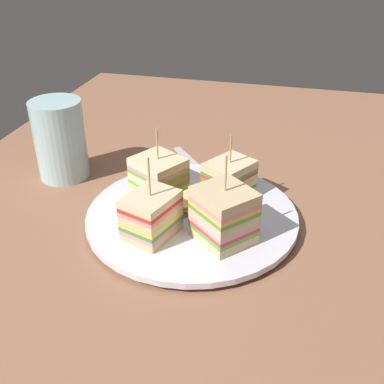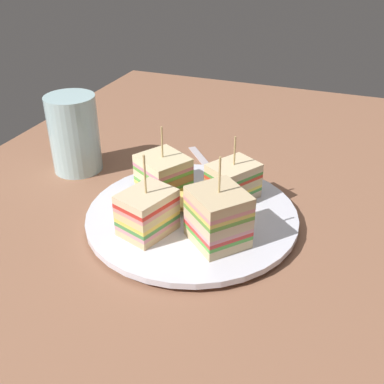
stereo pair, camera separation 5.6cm
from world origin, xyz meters
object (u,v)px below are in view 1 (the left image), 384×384
object	(u,v)px
sandwich_wedge_3	(229,179)
sandwich_wedge_0	(159,176)
plate	(192,216)
drinking_glass	(61,145)
chip_pile	(186,201)
sandwich_wedge_1	(151,215)
sandwich_wedge_2	(224,215)
spoon	(204,171)

from	to	relation	value
sandwich_wedge_3	sandwich_wedge_0	bearing A→B (deg)	-46.99
plate	sandwich_wedge_3	world-z (taller)	sandwich_wedge_3
drinking_glass	sandwich_wedge_3	bearing A→B (deg)	85.69
plate	chip_pile	xyz separation A→B (cm)	(-0.83, -1.05, 1.59)
sandwich_wedge_1	chip_pile	world-z (taller)	sandwich_wedge_1
sandwich_wedge_0	sandwich_wedge_2	bearing A→B (deg)	-7.58
sandwich_wedge_3	chip_pile	size ratio (longest dim) A/B	1.33
spoon	drinking_glass	xyz separation A→B (cm)	(5.72, -20.35, 4.63)
plate	sandwich_wedge_1	xyz separation A→B (cm)	(5.66, -3.41, 3.21)
sandwich_wedge_0	spoon	bearing A→B (deg)	97.08
sandwich_wedge_3	plate	bearing A→B (deg)	-2.17
sandwich_wedge_2	sandwich_wedge_0	bearing A→B (deg)	3.28
sandwich_wedge_3	sandwich_wedge_2	bearing A→B (deg)	38.35
sandwich_wedge_0	sandwich_wedge_3	size ratio (longest dim) A/B	1.08
sandwich_wedge_2	spoon	bearing A→B (deg)	-29.09
sandwich_wedge_2	drinking_glass	world-z (taller)	sandwich_wedge_2
sandwich_wedge_0	drinking_glass	distance (cm)	16.70
sandwich_wedge_1	sandwich_wedge_3	world-z (taller)	sandwich_wedge_1
plate	sandwich_wedge_3	size ratio (longest dim) A/B	3.06
spoon	sandwich_wedge_3	bearing A→B (deg)	-6.93
sandwich_wedge_1	spoon	size ratio (longest dim) A/B	0.86
sandwich_wedge_3	spoon	bearing A→B (deg)	-114.81
sandwich_wedge_1	drinking_glass	size ratio (longest dim) A/B	0.86
spoon	drinking_glass	size ratio (longest dim) A/B	1.00
sandwich_wedge_1	spoon	bearing A→B (deg)	12.61
chip_pile	spoon	bearing A→B (deg)	-178.44
sandwich_wedge_1	sandwich_wedge_2	xyz separation A→B (cm)	(-1.17, 8.26, 0.58)
sandwich_wedge_1	sandwich_wedge_3	size ratio (longest dim) A/B	1.15
sandwich_wedge_0	chip_pile	xyz separation A→B (cm)	(2.80, 4.45, -1.54)
sandwich_wedge_3	chip_pile	bearing A→B (deg)	-13.82
sandwich_wedge_1	sandwich_wedge_2	world-z (taller)	sandwich_wedge_2
chip_pile	sandwich_wedge_1	bearing A→B (deg)	-19.99
plate	drinking_glass	bearing A→B (deg)	-108.78
sandwich_wedge_1	sandwich_wedge_0	bearing A→B (deg)	31.46
sandwich_wedge_0	chip_pile	distance (cm)	5.48
sandwich_wedge_2	chip_pile	distance (cm)	8.24
sandwich_wedge_0	sandwich_wedge_1	size ratio (longest dim) A/B	0.94
chip_pile	plate	bearing A→B (deg)	51.69
sandwich_wedge_0	sandwich_wedge_3	world-z (taller)	sandwich_wedge_0
plate	sandwich_wedge_1	size ratio (longest dim) A/B	2.66
sandwich_wedge_2	sandwich_wedge_3	xyz separation A→B (cm)	(-9.97, -1.17, -0.81)
sandwich_wedge_1	spoon	xyz separation A→B (cm)	(-18.77, 2.03, -3.68)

